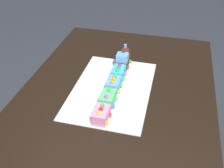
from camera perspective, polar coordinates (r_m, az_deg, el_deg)
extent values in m
cube|color=black|center=(1.41, 1.18, -1.76)|extent=(1.40, 1.00, 0.03)
cube|color=black|center=(2.23, -6.25, 2.15)|extent=(0.07, 0.07, 0.71)
cube|color=black|center=(2.14, 16.62, -1.10)|extent=(0.07, 0.07, 0.71)
cube|color=silver|center=(1.41, 0.00, -1.05)|extent=(0.60, 0.40, 0.00)
cube|color=#472816|center=(1.59, 2.45, 4.85)|extent=(0.12, 0.06, 0.05)
cylinder|color=#472816|center=(1.58, 2.61, 6.50)|extent=(0.07, 0.05, 0.05)
cube|color=#669EEA|center=(1.54, 2.23, 5.71)|extent=(0.06, 0.06, 0.04)
cylinder|color=#669EEA|center=(1.59, 2.85, 7.97)|extent=(0.02, 0.02, 0.03)
sphere|color=#F4EFCC|center=(1.64, 2.96, 6.27)|extent=(0.02, 0.02, 0.02)
cylinder|color=orange|center=(1.63, 1.45, 5.19)|extent=(0.02, 0.01, 0.02)
cylinder|color=#D84CB2|center=(1.57, 0.89, 3.95)|extent=(0.02, 0.01, 0.02)
cylinder|color=green|center=(1.62, 3.94, 4.86)|extent=(0.02, 0.01, 0.02)
cylinder|color=red|center=(1.56, 3.47, 3.60)|extent=(0.02, 0.01, 0.02)
cube|color=#38B7C6|center=(1.48, 1.40, 2.41)|extent=(0.10, 0.06, 0.06)
cylinder|color=red|center=(1.52, 0.30, 2.62)|extent=(0.02, 0.01, 0.02)
cylinder|color=orange|center=(1.47, -0.21, 1.48)|extent=(0.02, 0.01, 0.02)
cylinder|color=#D84CB2|center=(1.51, 2.96, 2.25)|extent=(0.02, 0.01, 0.02)
cylinder|color=green|center=(1.46, 2.53, 1.09)|extent=(0.02, 0.01, 0.02)
sphere|color=#4C59D8|center=(1.46, 1.42, 3.52)|extent=(0.02, 0.02, 0.02)
sphere|color=green|center=(1.44, 1.20, 3.01)|extent=(0.02, 0.02, 0.02)
sphere|color=red|center=(1.48, 1.64, 4.03)|extent=(0.02, 0.02, 0.02)
cube|color=#669EEA|center=(1.39, 0.32, -0.20)|extent=(0.10, 0.06, 0.06)
cylinder|color=red|center=(1.42, -0.83, 0.09)|extent=(0.02, 0.01, 0.02)
cylinder|color=green|center=(1.38, -1.41, -1.21)|extent=(0.02, 0.01, 0.02)
cylinder|color=green|center=(1.41, 2.00, -0.33)|extent=(0.02, 0.01, 0.02)
cylinder|color=orange|center=(1.37, 1.50, -1.65)|extent=(0.02, 0.01, 0.02)
sphere|color=orange|center=(1.37, 0.32, 0.95)|extent=(0.02, 0.02, 0.02)
sphere|color=orange|center=(1.35, 0.07, 0.36)|extent=(0.02, 0.02, 0.02)
sphere|color=green|center=(1.39, 0.57, 1.53)|extent=(0.02, 0.02, 0.02)
cube|color=#59CC7A|center=(1.30, -0.93, -3.19)|extent=(0.10, 0.06, 0.06)
cylinder|color=yellow|center=(1.33, -2.12, -2.79)|extent=(0.02, 0.01, 0.02)
cylinder|color=yellow|center=(1.29, -2.78, -4.27)|extent=(0.02, 0.01, 0.02)
cylinder|color=green|center=(1.32, 0.90, -3.27)|extent=(0.02, 0.01, 0.02)
cylinder|color=#4C59D8|center=(1.28, 0.33, -4.78)|extent=(0.02, 0.01, 0.02)
sphere|color=#D84CB2|center=(1.26, -1.23, -2.68)|extent=(0.02, 0.02, 0.02)
sphere|color=green|center=(1.29, -0.66, -1.34)|extent=(0.02, 0.02, 0.02)
cube|color=pink|center=(1.21, -2.36, -6.61)|extent=(0.10, 0.06, 0.06)
cylinder|color=#D84CB2|center=(1.25, -3.59, -6.08)|extent=(0.02, 0.01, 0.02)
cylinder|color=yellow|center=(1.21, -4.36, -7.76)|extent=(0.02, 0.01, 0.02)
cylinder|color=red|center=(1.23, -0.37, -6.63)|extent=(0.02, 0.01, 0.02)
cylinder|color=orange|center=(1.19, -1.03, -8.36)|extent=(0.02, 0.01, 0.02)
sphere|color=yellow|center=(1.17, -2.74, -6.18)|extent=(0.02, 0.02, 0.02)
sphere|color=green|center=(1.20, -2.07, -4.64)|extent=(0.02, 0.02, 0.02)
sphere|color=red|center=(1.19, -2.40, -5.40)|extent=(0.02, 0.02, 0.02)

